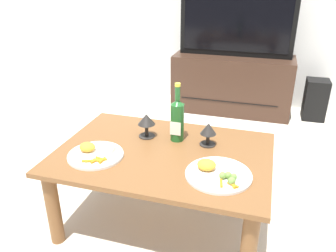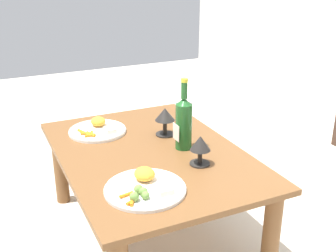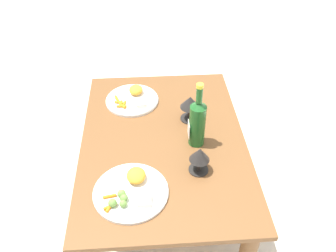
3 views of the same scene
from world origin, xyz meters
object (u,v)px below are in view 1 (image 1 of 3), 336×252
at_px(dinner_plate_right, 218,173).
at_px(goblet_left, 146,121).
at_px(tv_stand, 232,84).
at_px(floor_speaker, 315,100).
at_px(dining_table, 163,164).
at_px(goblet_right, 208,130).
at_px(wine_bottle, 177,118).
at_px(dinner_plate_left, 95,154).
at_px(tv_screen, 237,22).

bearing_deg(dinner_plate_right, goblet_left, 147.45).
xyz_separation_m(tv_stand, floor_speaker, (0.77, 0.01, -0.08)).
bearing_deg(dining_table, goblet_right, 34.18).
distance_m(tv_stand, wine_bottle, 1.64).
distance_m(floor_speaker, dinner_plate_left, 2.29).
bearing_deg(floor_speaker, goblet_right, -114.49).
distance_m(tv_stand, floor_speaker, 0.78).
bearing_deg(goblet_right, goblet_left, 180.00).
bearing_deg(tv_stand, dinner_plate_right, -85.08).
bearing_deg(dinner_plate_left, dinner_plate_right, -0.10).
relative_size(dining_table, dinner_plate_left, 3.90).
height_order(dining_table, dinner_plate_left, dinner_plate_left).
height_order(dining_table, goblet_right, goblet_right).
height_order(goblet_left, dinner_plate_right, goblet_left).
bearing_deg(dining_table, floor_speaker, 62.85).
xyz_separation_m(goblet_left, dinner_plate_left, (-0.17, -0.28, -0.08)).
xyz_separation_m(dining_table, dinner_plate_left, (-0.31, -0.14, 0.09)).
height_order(dinner_plate_left, dinner_plate_right, dinner_plate_right).
xyz_separation_m(tv_stand, wine_bottle, (-0.11, -1.61, 0.29)).
relative_size(dining_table, floor_speaker, 2.87).
height_order(dining_table, goblet_left, goblet_left).
distance_m(goblet_left, dinner_plate_left, 0.34).
height_order(dining_table, dinner_plate_right, dinner_plate_right).
xyz_separation_m(dinner_plate_left, dinner_plate_right, (0.61, -0.00, 0.00)).
bearing_deg(wine_bottle, dinner_plate_left, -139.44).
distance_m(tv_stand, goblet_right, 1.64).
bearing_deg(tv_screen, tv_stand, 90.00).
distance_m(dining_table, floor_speaker, 2.00).
xyz_separation_m(goblet_right, dinner_plate_left, (-0.51, -0.28, -0.07)).
height_order(goblet_right, dinner_plate_left, goblet_right).
height_order(tv_screen, dinner_plate_right, tv_screen).
height_order(floor_speaker, dinner_plate_left, dinner_plate_left).
distance_m(goblet_right, dinner_plate_right, 0.31).
relative_size(tv_stand, goblet_left, 8.24).
bearing_deg(wine_bottle, floor_speaker, 61.61).
xyz_separation_m(floor_speaker, goblet_right, (-0.71, -1.64, 0.33)).
distance_m(floor_speaker, goblet_right, 1.81).
relative_size(dining_table, tv_stand, 0.97).
relative_size(tv_screen, dinner_plate_right, 3.45).
distance_m(tv_screen, wine_bottle, 1.64).
bearing_deg(floor_speaker, dining_table, -118.26).
bearing_deg(tv_stand, dining_table, -94.49).
height_order(floor_speaker, goblet_left, goblet_left).
bearing_deg(dining_table, tv_screen, 85.51).
bearing_deg(wine_bottle, goblet_left, -176.14).
relative_size(floor_speaker, wine_bottle, 1.18).
height_order(wine_bottle, goblet_left, wine_bottle).
xyz_separation_m(wine_bottle, goblet_left, (-0.17, -0.01, -0.03)).
relative_size(goblet_left, goblet_right, 1.07).
bearing_deg(goblet_left, dinner_plate_right, -32.55).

